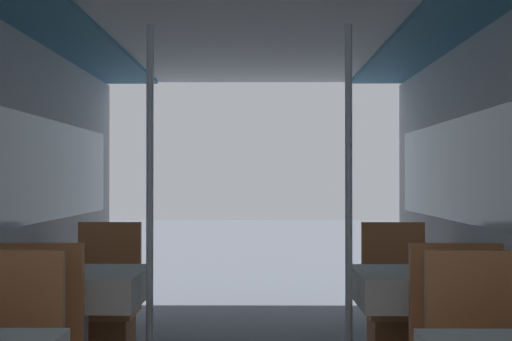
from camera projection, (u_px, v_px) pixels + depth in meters
name	position (u px, v px, depth m)	size (l,w,h in m)	color
dining_table_left_1	(80.00, 292.00, 3.89)	(0.68, 0.68, 0.76)	#4C4C51
chair_left_far_1	(104.00, 332.00, 4.47)	(0.41, 0.41, 0.98)	#9C5B31
support_pole_left_1	(150.00, 217.00, 3.89)	(0.04, 0.04, 2.11)	silver
dining_table_right_1	(418.00, 292.00, 3.87)	(0.68, 0.68, 0.76)	#4C4C51
chair_right_far_1	(398.00, 332.00, 4.46)	(0.41, 0.41, 0.98)	#9C5B31
support_pole_right_1	(349.00, 217.00, 3.88)	(0.04, 0.04, 2.11)	silver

